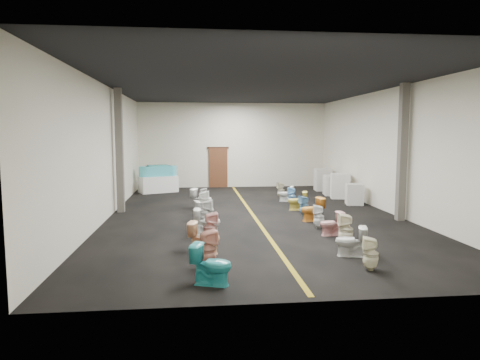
% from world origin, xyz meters
% --- Properties ---
extents(floor, '(16.00, 16.00, 0.00)m').
position_xyz_m(floor, '(0.00, 0.00, 0.00)').
color(floor, black).
rests_on(floor, ground).
extents(ceiling, '(16.00, 16.00, 0.00)m').
position_xyz_m(ceiling, '(0.00, 0.00, 4.50)').
color(ceiling, black).
rests_on(ceiling, ground).
extents(wall_back, '(10.00, 0.00, 10.00)m').
position_xyz_m(wall_back, '(0.00, 8.00, 2.25)').
color(wall_back, beige).
rests_on(wall_back, ground).
extents(wall_front, '(10.00, 0.00, 10.00)m').
position_xyz_m(wall_front, '(0.00, -8.00, 2.25)').
color(wall_front, beige).
rests_on(wall_front, ground).
extents(wall_left, '(0.00, 16.00, 16.00)m').
position_xyz_m(wall_left, '(-5.00, 0.00, 2.25)').
color(wall_left, beige).
rests_on(wall_left, ground).
extents(wall_right, '(0.00, 16.00, 16.00)m').
position_xyz_m(wall_right, '(5.00, 0.00, 2.25)').
color(wall_right, beige).
rests_on(wall_right, ground).
extents(aisle_stripe, '(0.12, 15.60, 0.01)m').
position_xyz_m(aisle_stripe, '(0.00, 0.00, 0.00)').
color(aisle_stripe, olive).
rests_on(aisle_stripe, floor).
extents(back_door, '(1.00, 0.10, 2.10)m').
position_xyz_m(back_door, '(-0.80, 7.94, 1.05)').
color(back_door, '#562D19').
rests_on(back_door, floor).
extents(door_frame, '(1.15, 0.08, 0.10)m').
position_xyz_m(door_frame, '(-0.80, 7.95, 2.12)').
color(door_frame, '#331C11').
rests_on(door_frame, back_door).
extents(column_left, '(0.25, 0.25, 4.50)m').
position_xyz_m(column_left, '(-4.75, 1.00, 2.25)').
color(column_left, '#59544C').
rests_on(column_left, floor).
extents(column_right, '(0.25, 0.25, 4.50)m').
position_xyz_m(column_right, '(4.75, -1.50, 2.25)').
color(column_right, '#59544C').
rests_on(column_right, floor).
extents(display_table, '(2.00, 1.55, 0.80)m').
position_xyz_m(display_table, '(-3.84, 6.27, 0.40)').
color(display_table, white).
rests_on(display_table, floor).
extents(bathtub, '(1.81, 1.00, 0.55)m').
position_xyz_m(bathtub, '(-3.84, 6.27, 1.07)').
color(bathtub, '#46BDCB').
rests_on(bathtub, display_table).
extents(appliance_crate_a, '(0.78, 0.78, 0.84)m').
position_xyz_m(appliance_crate_a, '(4.40, 1.70, 0.42)').
color(appliance_crate_a, beige).
rests_on(appliance_crate_a, floor).
extents(appliance_crate_b, '(0.96, 0.96, 1.10)m').
position_xyz_m(appliance_crate_b, '(4.40, 3.46, 0.55)').
color(appliance_crate_b, white).
rests_on(appliance_crate_b, floor).
extents(appliance_crate_c, '(0.92, 0.92, 0.92)m').
position_xyz_m(appliance_crate_c, '(4.40, 4.45, 0.46)').
color(appliance_crate_c, beige).
rests_on(appliance_crate_c, floor).
extents(appliance_crate_d, '(0.83, 0.83, 1.11)m').
position_xyz_m(appliance_crate_d, '(4.40, 6.04, 0.55)').
color(appliance_crate_d, silver).
rests_on(appliance_crate_d, floor).
extents(toilet_left_0, '(0.88, 0.67, 0.79)m').
position_xyz_m(toilet_left_0, '(-1.72, -6.98, 0.39)').
color(toilet_left_0, teal).
rests_on(toilet_left_0, floor).
extents(toilet_left_1, '(0.47, 0.46, 0.83)m').
position_xyz_m(toilet_left_1, '(-1.77, -5.95, 0.42)').
color(toilet_left_1, tan).
rests_on(toilet_left_1, floor).
extents(toilet_left_2, '(0.84, 0.61, 0.77)m').
position_xyz_m(toilet_left_2, '(-1.82, -4.82, 0.39)').
color(toilet_left_2, '#F0B789').
rests_on(toilet_left_2, floor).
extents(toilet_left_3, '(0.42, 0.41, 0.82)m').
position_xyz_m(toilet_left_3, '(-1.64, -3.82, 0.41)').
color(toilet_left_3, '#D2958E').
rests_on(toilet_left_3, floor).
extents(toilet_left_4, '(0.78, 0.49, 0.76)m').
position_xyz_m(toilet_left_4, '(-1.69, -2.90, 0.38)').
color(toilet_left_4, white).
rests_on(toilet_left_4, floor).
extents(toilet_left_5, '(0.44, 0.43, 0.83)m').
position_xyz_m(toilet_left_5, '(-1.69, -1.78, 0.42)').
color(toilet_left_5, silver).
rests_on(toilet_left_5, floor).
extents(toilet_left_6, '(0.74, 0.56, 0.68)m').
position_xyz_m(toilet_left_6, '(-1.73, -0.86, 0.34)').
color(toilet_left_6, silver).
rests_on(toilet_left_6, floor).
extents(toilet_left_7, '(0.43, 0.43, 0.85)m').
position_xyz_m(toilet_left_7, '(-1.75, 0.13, 0.43)').
color(toilet_left_7, white).
rests_on(toilet_left_7, floor).
extents(toilet_left_8, '(0.89, 0.67, 0.80)m').
position_xyz_m(toilet_left_8, '(-1.79, 1.20, 0.40)').
color(toilet_left_8, white).
rests_on(toilet_left_8, floor).
extents(toilet_left_9, '(0.36, 0.35, 0.68)m').
position_xyz_m(toilet_left_9, '(-1.73, 2.29, 0.34)').
color(toilet_left_9, silver).
rests_on(toilet_left_9, floor).
extents(toilet_right_0, '(0.41, 0.41, 0.72)m').
position_xyz_m(toilet_right_0, '(1.64, -6.47, 0.36)').
color(toilet_right_0, beige).
rests_on(toilet_right_0, floor).
extents(toilet_right_1, '(0.79, 0.57, 0.72)m').
position_xyz_m(toilet_right_1, '(1.59, -5.42, 0.36)').
color(toilet_right_1, silver).
rests_on(toilet_right_1, floor).
extents(toilet_right_2, '(0.44, 0.43, 0.84)m').
position_xyz_m(toilet_right_2, '(1.82, -4.45, 0.42)').
color(toilet_right_2, '#EEE4C4').
rests_on(toilet_right_2, floor).
extents(toilet_right_3, '(0.70, 0.45, 0.68)m').
position_xyz_m(toilet_right_3, '(1.80, -3.36, 0.34)').
color(toilet_right_3, pink).
rests_on(toilet_right_3, floor).
extents(toilet_right_4, '(0.39, 0.38, 0.72)m').
position_xyz_m(toilet_right_4, '(1.70, -2.44, 0.36)').
color(toilet_right_4, white).
rests_on(toilet_right_4, floor).
extents(toilet_right_5, '(0.84, 0.58, 0.78)m').
position_xyz_m(toilet_right_5, '(1.80, -1.35, 0.39)').
color(toilet_right_5, orange).
rests_on(toilet_right_5, floor).
extents(toilet_right_6, '(0.40, 0.39, 0.71)m').
position_xyz_m(toilet_right_6, '(1.77, -0.41, 0.35)').
color(toilet_right_6, '#6DA4CA').
rests_on(toilet_right_6, floor).
extents(toilet_right_7, '(0.79, 0.56, 0.73)m').
position_xyz_m(toilet_right_7, '(1.79, 0.66, 0.36)').
color(toilet_right_7, '#DECA50').
rests_on(toilet_right_7, floor).
extents(toilet_right_8, '(0.44, 0.43, 0.74)m').
position_xyz_m(toilet_right_8, '(1.83, 1.71, 0.37)').
color(toilet_right_8, '#78BAEC').
rests_on(toilet_right_8, floor).
extents(toilet_right_9, '(0.75, 0.60, 0.67)m').
position_xyz_m(toilet_right_9, '(1.80, 2.77, 0.34)').
color(toilet_right_9, white).
rests_on(toilet_right_9, floor).
extents(toilet_right_10, '(0.38, 0.37, 0.71)m').
position_xyz_m(toilet_right_10, '(1.78, 3.71, 0.36)').
color(toilet_right_10, beige).
rests_on(toilet_right_10, floor).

